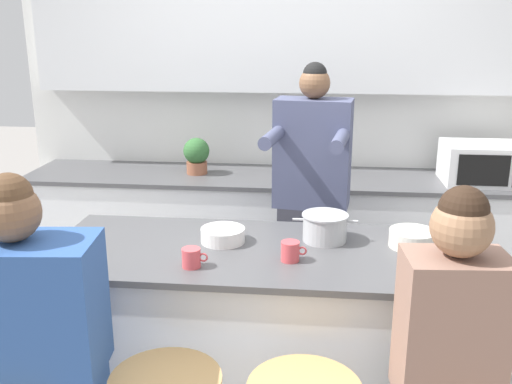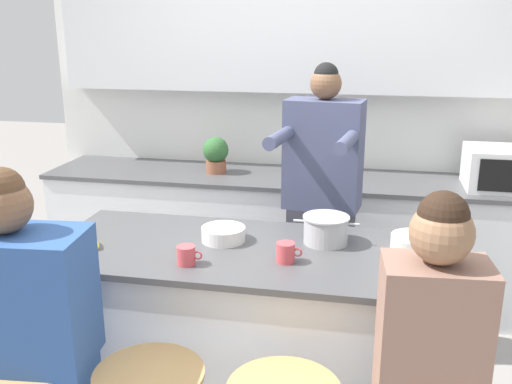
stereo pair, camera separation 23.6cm
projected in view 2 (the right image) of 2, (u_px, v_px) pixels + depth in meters
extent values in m
cube|color=silver|center=(302.00, 104.00, 4.16)|extent=(3.78, 0.06, 2.70)
cube|color=silver|center=(301.00, 37.00, 3.92)|extent=(3.48, 0.16, 0.75)
cube|color=silver|center=(293.00, 239.00, 4.09)|extent=(3.48, 0.62, 0.87)
cube|color=#4C4C4F|center=(294.00, 178.00, 3.96)|extent=(3.51, 0.65, 0.03)
cube|color=silver|center=(253.00, 335.00, 2.74)|extent=(1.85, 0.75, 0.83)
cube|color=#4C4C4F|center=(253.00, 252.00, 2.62)|extent=(1.89, 0.79, 0.03)
cylinder|color=tan|center=(21.00, 364.00, 2.16)|extent=(0.41, 0.41, 0.02)
cylinder|color=tan|center=(149.00, 375.00, 2.10)|extent=(0.41, 0.41, 0.02)
cube|color=#383842|center=(319.00, 280.00, 3.39)|extent=(0.38, 0.27, 0.91)
cube|color=#474C6B|center=(323.00, 155.00, 3.17)|extent=(0.45, 0.28, 0.61)
cylinder|color=#474C6B|center=(279.00, 138.00, 2.94)|extent=(0.12, 0.34, 0.07)
cylinder|color=#474C6B|center=(347.00, 142.00, 2.83)|extent=(0.12, 0.34, 0.07)
sphere|color=brown|center=(326.00, 84.00, 3.06)|extent=(0.19, 0.19, 0.17)
sphere|color=black|center=(326.00, 75.00, 3.05)|extent=(0.15, 0.15, 0.13)
cube|color=#2D5193|center=(15.00, 297.00, 2.11)|extent=(0.57, 0.34, 0.51)
sphere|color=brown|center=(3.00, 205.00, 2.01)|extent=(0.22, 0.22, 0.21)
sphere|color=#513823|center=(1.00, 190.00, 2.00)|extent=(0.18, 0.18, 0.16)
cube|color=#896656|center=(431.00, 338.00, 1.83)|extent=(0.35, 0.25, 0.52)
sphere|color=#936B4C|center=(442.00, 233.00, 1.73)|extent=(0.21, 0.21, 0.20)
sphere|color=black|center=(443.00, 216.00, 1.71)|extent=(0.17, 0.17, 0.16)
cylinder|color=#B7BABC|center=(326.00, 230.00, 2.67)|extent=(0.21, 0.21, 0.12)
cylinder|color=#B7BABC|center=(326.00, 217.00, 2.65)|extent=(0.22, 0.22, 0.01)
cylinder|color=#B7BABC|center=(299.00, 221.00, 2.68)|extent=(0.05, 0.01, 0.01)
cylinder|color=#B7BABC|center=(354.00, 224.00, 2.64)|extent=(0.05, 0.01, 0.01)
cylinder|color=white|center=(223.00, 234.00, 2.70)|extent=(0.21, 0.21, 0.07)
cylinder|color=silver|center=(415.00, 244.00, 2.57)|extent=(0.22, 0.22, 0.08)
cylinder|color=#DB4C51|center=(286.00, 252.00, 2.46)|extent=(0.08, 0.08, 0.09)
torus|color=#DB4C51|center=(298.00, 252.00, 2.45)|extent=(0.04, 0.01, 0.04)
cylinder|color=#DB4C51|center=(186.00, 255.00, 2.44)|extent=(0.08, 0.08, 0.08)
torus|color=#DB4C51|center=(198.00, 255.00, 2.42)|extent=(0.04, 0.01, 0.04)
ellipsoid|color=yellow|center=(83.00, 244.00, 2.60)|extent=(0.14, 0.05, 0.06)
ellipsoid|color=yellow|center=(80.00, 240.00, 2.65)|extent=(0.10, 0.13, 0.06)
ellipsoid|color=yellow|center=(94.00, 241.00, 2.63)|extent=(0.12, 0.12, 0.06)
cube|color=white|center=(507.00, 169.00, 3.63)|extent=(0.51, 0.39, 0.26)
cube|color=black|center=(506.00, 176.00, 3.45)|extent=(0.32, 0.01, 0.20)
cylinder|color=#93563D|center=(216.00, 166.00, 4.05)|extent=(0.15, 0.15, 0.09)
sphere|color=#336633|center=(216.00, 150.00, 4.02)|extent=(0.18, 0.18, 0.18)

